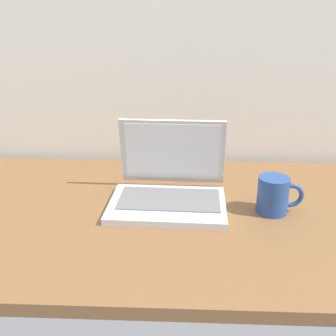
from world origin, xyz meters
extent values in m
cube|color=brown|center=(0.00, 0.00, 0.01)|extent=(1.60, 0.76, 0.03)
cube|color=silver|center=(0.00, 0.01, 0.04)|extent=(0.32, 0.23, 0.02)
cube|color=slate|center=(0.01, 0.03, 0.05)|extent=(0.27, 0.15, 0.00)
cube|color=silver|center=(0.01, 0.14, 0.15)|extent=(0.30, 0.06, 0.20)
cube|color=white|center=(0.01, 0.13, 0.15)|extent=(0.27, 0.04, 0.17)
cylinder|color=#26478C|center=(0.27, 0.00, 0.08)|extent=(0.08, 0.08, 0.10)
torus|color=#26478C|center=(0.32, 0.00, 0.08)|extent=(0.07, 0.01, 0.07)
cylinder|color=brown|center=(0.27, 0.00, 0.12)|extent=(0.07, 0.07, 0.00)
camera|label=1|loc=(0.04, -0.95, 0.52)|focal=42.64mm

